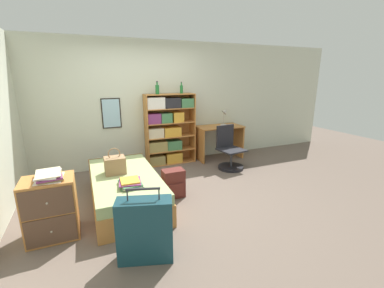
{
  "coord_description": "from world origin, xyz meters",
  "views": [
    {
      "loc": [
        -1.13,
        -3.7,
        1.88
      ],
      "look_at": [
        0.54,
        0.19,
        0.75
      ],
      "focal_mm": 24.0,
      "sensor_mm": 36.0,
      "label": 1
    }
  ],
  "objects_px": {
    "handbag": "(115,165)",
    "bottle_brown": "(181,89)",
    "bookcase": "(167,129)",
    "backpack": "(174,183)",
    "magazine_pile_on_dresser": "(49,176)",
    "bottle_green": "(157,89)",
    "book_stack_on_bed": "(130,183)",
    "desk_lamp": "(225,114)",
    "suitcase": "(145,230)",
    "desk_chair": "(229,156)",
    "dresser": "(51,208)",
    "desk": "(219,136)",
    "bed": "(125,188)"
  },
  "relations": [
    {
      "from": "handbag",
      "to": "bottle_brown",
      "type": "distance_m",
      "value": 2.35
    },
    {
      "from": "bookcase",
      "to": "backpack",
      "type": "xyz_separation_m",
      "value": [
        -0.41,
        -1.6,
        -0.55
      ]
    },
    {
      "from": "magazine_pile_on_dresser",
      "to": "bookcase",
      "type": "xyz_separation_m",
      "value": [
        2.05,
        2.03,
        -0.01
      ]
    },
    {
      "from": "backpack",
      "to": "bottle_green",
      "type": "bearing_deg",
      "value": 81.77
    },
    {
      "from": "book_stack_on_bed",
      "to": "bottle_green",
      "type": "height_order",
      "value": "bottle_green"
    },
    {
      "from": "desk_lamp",
      "to": "book_stack_on_bed",
      "type": "bearing_deg",
      "value": -143.04
    },
    {
      "from": "bookcase",
      "to": "suitcase",
      "type": "bearing_deg",
      "value": -112.13
    },
    {
      "from": "magazine_pile_on_dresser",
      "to": "desk_chair",
      "type": "distance_m",
      "value": 3.42
    },
    {
      "from": "dresser",
      "to": "desk",
      "type": "xyz_separation_m",
      "value": [
        3.31,
        1.92,
        0.15
      ]
    },
    {
      "from": "book_stack_on_bed",
      "to": "suitcase",
      "type": "distance_m",
      "value": 0.93
    },
    {
      "from": "bed",
      "to": "desk",
      "type": "bearing_deg",
      "value": 29.56
    },
    {
      "from": "desk",
      "to": "suitcase",
      "type": "bearing_deg",
      "value": -131.03
    },
    {
      "from": "desk",
      "to": "backpack",
      "type": "distance_m",
      "value": 2.23
    },
    {
      "from": "bottle_brown",
      "to": "magazine_pile_on_dresser",
      "type": "bearing_deg",
      "value": -139.85
    },
    {
      "from": "desk",
      "to": "book_stack_on_bed",
      "type": "bearing_deg",
      "value": -142.33
    },
    {
      "from": "bottle_green",
      "to": "bed",
      "type": "bearing_deg",
      "value": -123.78
    },
    {
      "from": "bookcase",
      "to": "dresser",
      "type": "bearing_deg",
      "value": -135.82
    },
    {
      "from": "dresser",
      "to": "desk_lamp",
      "type": "height_order",
      "value": "desk_lamp"
    },
    {
      "from": "book_stack_on_bed",
      "to": "backpack",
      "type": "bearing_deg",
      "value": 25.24
    },
    {
      "from": "bottle_green",
      "to": "desk_chair",
      "type": "xyz_separation_m",
      "value": [
        1.28,
        -0.78,
        -1.35
      ]
    },
    {
      "from": "desk_chair",
      "to": "book_stack_on_bed",
      "type": "bearing_deg",
      "value": -153.06
    },
    {
      "from": "suitcase",
      "to": "dresser",
      "type": "bearing_deg",
      "value": 138.23
    },
    {
      "from": "suitcase",
      "to": "bookcase",
      "type": "bearing_deg",
      "value": 67.87
    },
    {
      "from": "book_stack_on_bed",
      "to": "magazine_pile_on_dresser",
      "type": "bearing_deg",
      "value": -174.07
    },
    {
      "from": "bed",
      "to": "handbag",
      "type": "height_order",
      "value": "handbag"
    },
    {
      "from": "bed",
      "to": "dresser",
      "type": "bearing_deg",
      "value": -148.76
    },
    {
      "from": "dresser",
      "to": "book_stack_on_bed",
      "type": "bearing_deg",
      "value": 5.42
    },
    {
      "from": "desk_chair",
      "to": "backpack",
      "type": "distance_m",
      "value": 1.71
    },
    {
      "from": "bed",
      "to": "desk",
      "type": "xyz_separation_m",
      "value": [
        2.37,
        1.35,
        0.29
      ]
    },
    {
      "from": "suitcase",
      "to": "bottle_green",
      "type": "height_order",
      "value": "bottle_green"
    },
    {
      "from": "suitcase",
      "to": "magazine_pile_on_dresser",
      "type": "relative_size",
      "value": 2.08
    },
    {
      "from": "magazine_pile_on_dresser",
      "to": "book_stack_on_bed",
      "type": "bearing_deg",
      "value": 5.93
    },
    {
      "from": "dresser",
      "to": "bookcase",
      "type": "distance_m",
      "value": 2.94
    },
    {
      "from": "bed",
      "to": "dresser",
      "type": "distance_m",
      "value": 1.11
    },
    {
      "from": "dresser",
      "to": "bottle_green",
      "type": "height_order",
      "value": "bottle_green"
    },
    {
      "from": "desk_lamp",
      "to": "desk_chair",
      "type": "xyz_separation_m",
      "value": [
        -0.32,
        -0.79,
        -0.75
      ]
    },
    {
      "from": "bed",
      "to": "bottle_brown",
      "type": "relative_size",
      "value": 8.04
    },
    {
      "from": "desk_chair",
      "to": "dresser",
      "type": "bearing_deg",
      "value": -158.93
    },
    {
      "from": "suitcase",
      "to": "dresser",
      "type": "height_order",
      "value": "suitcase"
    },
    {
      "from": "desk",
      "to": "desk_chair",
      "type": "distance_m",
      "value": 0.74
    },
    {
      "from": "suitcase",
      "to": "bottle_brown",
      "type": "bearing_deg",
      "value": 62.14
    },
    {
      "from": "backpack",
      "to": "book_stack_on_bed",
      "type": "bearing_deg",
      "value": -154.76
    },
    {
      "from": "magazine_pile_on_dresser",
      "to": "suitcase",
      "type": "bearing_deg",
      "value": -42.55
    },
    {
      "from": "bed",
      "to": "backpack",
      "type": "height_order",
      "value": "bed"
    },
    {
      "from": "magazine_pile_on_dresser",
      "to": "desk",
      "type": "xyz_separation_m",
      "value": [
        3.28,
        1.92,
        -0.26
      ]
    },
    {
      "from": "bookcase",
      "to": "desk_lamp",
      "type": "relative_size",
      "value": 3.8
    },
    {
      "from": "bed",
      "to": "handbag",
      "type": "xyz_separation_m",
      "value": [
        -0.12,
        0.07,
        0.36
      ]
    },
    {
      "from": "book_stack_on_bed",
      "to": "suitcase",
      "type": "bearing_deg",
      "value": -91.37
    },
    {
      "from": "handbag",
      "to": "magazine_pile_on_dresser",
      "type": "xyz_separation_m",
      "value": [
        -0.79,
        -0.64,
        0.19
      ]
    },
    {
      "from": "desk",
      "to": "bed",
      "type": "bearing_deg",
      "value": -150.44
    }
  ]
}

